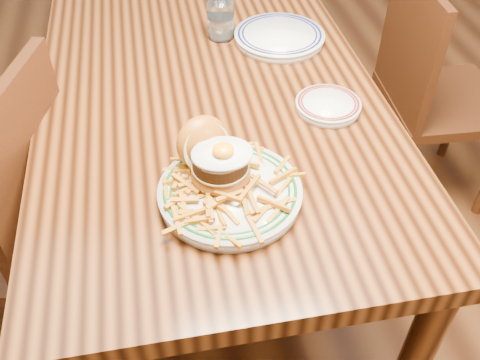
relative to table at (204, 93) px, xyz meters
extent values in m
plane|color=black|center=(0.00, 0.00, -0.66)|extent=(6.00, 6.00, 0.00)
cube|color=black|center=(0.00, 0.00, 0.06)|extent=(0.85, 1.60, 0.05)
cylinder|color=black|center=(-0.36, 0.74, -0.31)|extent=(0.07, 0.07, 0.70)
cylinder|color=black|center=(0.36, 0.74, -0.31)|extent=(0.07, 0.07, 0.70)
cube|color=#37180B|center=(-0.45, -0.25, 0.01)|extent=(0.15, 0.41, 0.45)
cylinder|color=#37180B|center=(-0.51, -0.42, -0.46)|extent=(0.04, 0.04, 0.41)
cylinder|color=#37180B|center=(-0.40, -0.08, -0.46)|extent=(0.04, 0.04, 0.41)
cube|color=#37180B|center=(0.87, 0.16, -0.25)|extent=(0.42, 0.42, 0.04)
cube|color=#37180B|center=(0.69, 0.17, -0.02)|extent=(0.05, 0.40, 0.43)
cylinder|color=#37180B|center=(1.05, 0.32, -0.47)|extent=(0.04, 0.04, 0.39)
cylinder|color=#37180B|center=(0.71, 0.34, -0.47)|extent=(0.04, 0.04, 0.39)
cylinder|color=#37180B|center=(0.69, 0.00, -0.47)|extent=(0.04, 0.04, 0.39)
cylinder|color=silver|center=(-0.01, -0.51, 0.10)|extent=(0.28, 0.28, 0.02)
cylinder|color=silver|center=(-0.01, -0.51, 0.11)|extent=(0.29, 0.29, 0.01)
torus|color=#0C4715|center=(-0.01, -0.51, 0.12)|extent=(0.27, 0.27, 0.01)
torus|color=#0C4715|center=(-0.01, -0.51, 0.12)|extent=(0.24, 0.24, 0.01)
ellipsoid|color=#AD4E16|center=(-0.03, -0.48, 0.13)|extent=(0.12, 0.12, 0.05)
cylinder|color=beige|center=(-0.03, -0.48, 0.15)|extent=(0.11, 0.11, 0.00)
cylinder|color=black|center=(-0.03, -0.48, 0.17)|extent=(0.11, 0.11, 0.03)
ellipsoid|color=white|center=(-0.02, -0.48, 0.18)|extent=(0.12, 0.10, 0.01)
ellipsoid|color=orange|center=(-0.02, -0.48, 0.19)|extent=(0.04, 0.04, 0.02)
ellipsoid|color=#AD4E16|center=(-0.05, -0.41, 0.16)|extent=(0.14, 0.13, 0.13)
cylinder|color=beige|center=(-0.04, -0.43, 0.16)|extent=(0.11, 0.07, 0.10)
cylinder|color=silver|center=(0.27, -0.25, 0.10)|extent=(0.15, 0.15, 0.02)
cylinder|color=silver|center=(0.27, -0.25, 0.11)|extent=(0.16, 0.16, 0.01)
torus|color=maroon|center=(0.27, -0.25, 0.11)|extent=(0.15, 0.15, 0.01)
torus|color=maroon|center=(0.27, -0.25, 0.11)|extent=(0.13, 0.13, 0.01)
cube|color=silver|center=(0.29, -0.24, 0.11)|extent=(0.08, 0.08, 0.00)
cylinder|color=silver|center=(0.23, 0.09, 0.10)|extent=(0.25, 0.25, 0.02)
cylinder|color=silver|center=(0.23, 0.09, 0.11)|extent=(0.26, 0.26, 0.01)
torus|color=#0F124B|center=(0.23, 0.09, 0.11)|extent=(0.24, 0.24, 0.01)
torus|color=#0F124B|center=(0.23, 0.09, 0.11)|extent=(0.21, 0.21, 0.01)
cylinder|color=white|center=(0.07, 0.15, 0.15)|extent=(0.08, 0.08, 0.12)
cylinder|color=silver|center=(0.07, 0.15, 0.12)|extent=(0.07, 0.07, 0.06)
camera|label=1|loc=(-0.13, -1.25, 0.86)|focal=40.00mm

